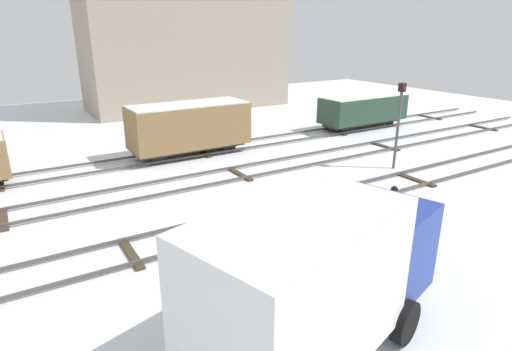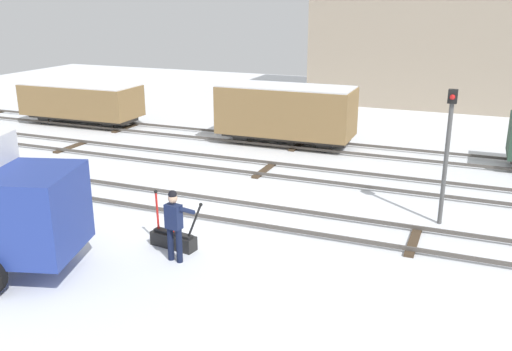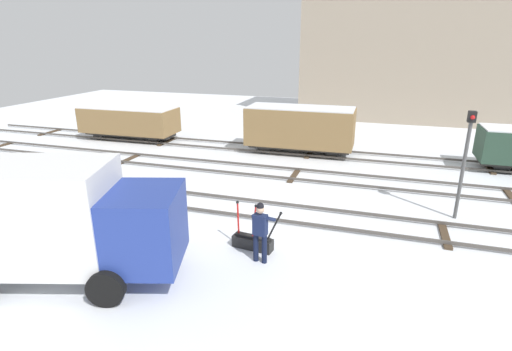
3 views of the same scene
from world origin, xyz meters
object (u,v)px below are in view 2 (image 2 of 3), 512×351
at_px(freight_car_back_track, 286,112).
at_px(rail_worker, 174,221).
at_px(freight_car_mid_siding, 81,101).
at_px(switch_lever_frame, 174,238).
at_px(signal_post, 448,144).

bearing_deg(freight_car_back_track, rail_worker, -84.43).
distance_m(rail_worker, freight_car_mid_siding, 16.65).
bearing_deg(freight_car_mid_siding, rail_worker, -44.98).
relative_size(freight_car_back_track, freight_car_mid_siding, 0.97).
distance_m(switch_lever_frame, signal_post, 7.69).
bearing_deg(rail_worker, signal_post, 48.18).
distance_m(switch_lever_frame, rail_worker, 1.08).
bearing_deg(switch_lever_frame, freight_car_back_track, 102.25).
bearing_deg(freight_car_back_track, switch_lever_frame, -86.31).
relative_size(switch_lever_frame, freight_car_back_track, 0.27).
relative_size(signal_post, freight_car_back_track, 0.66).
relative_size(switch_lever_frame, signal_post, 0.41).
xyz_separation_m(signal_post, freight_car_back_track, (-6.96, 6.71, -0.86)).
relative_size(rail_worker, signal_post, 0.48).
xyz_separation_m(rail_worker, freight_car_mid_siding, (-12.01, 11.54, 0.18)).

